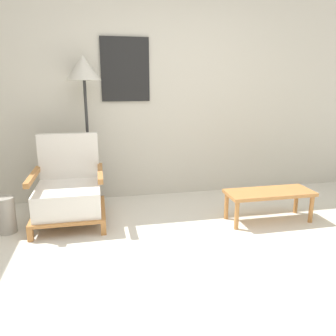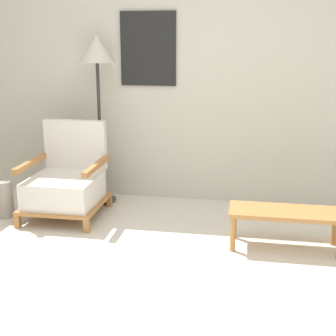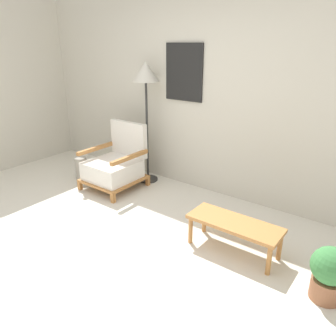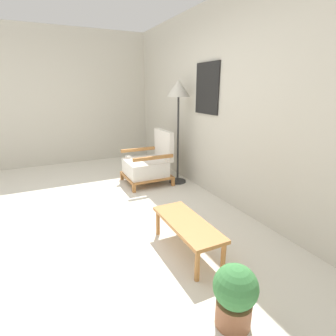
{
  "view_description": "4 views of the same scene",
  "coord_description": "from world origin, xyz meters",
  "views": [
    {
      "loc": [
        -0.61,
        -1.92,
        1.37
      ],
      "look_at": [
        0.06,
        1.26,
        0.55
      ],
      "focal_mm": 35.0,
      "sensor_mm": 36.0,
      "label": 1
    },
    {
      "loc": [
        0.75,
        -2.64,
        1.63
      ],
      "look_at": [
        0.06,
        1.26,
        0.55
      ],
      "focal_mm": 50.0,
      "sensor_mm": 36.0,
      "label": 2
    },
    {
      "loc": [
        2.2,
        -1.57,
        1.91
      ],
      "look_at": [
        0.06,
        1.26,
        0.55
      ],
      "focal_mm": 35.0,
      "sensor_mm": 36.0,
      "label": 3
    },
    {
      "loc": [
        3.03,
        -0.18,
        1.57
      ],
      "look_at": [
        0.06,
        1.26,
        0.55
      ],
      "focal_mm": 28.0,
      "sensor_mm": 36.0,
      "label": 4
    }
  ],
  "objects": [
    {
      "name": "ground_plane",
      "position": [
        0.0,
        0.0,
        0.0
      ],
      "size": [
        14.0,
        14.0,
        0.0
      ],
      "primitive_type": "plane",
      "color": "silver"
    },
    {
      "name": "wall_back",
      "position": [
        -0.0,
        2.09,
        1.35
      ],
      "size": [
        8.0,
        0.09,
        2.7
      ],
      "color": "beige",
      "rests_on": "ground_plane"
    },
    {
      "name": "armchair",
      "position": [
        -0.94,
        1.38,
        0.32
      ],
      "size": [
        0.7,
        0.73,
        0.88
      ],
      "color": "#B2753D",
      "rests_on": "ground_plane"
    },
    {
      "name": "floor_lamp",
      "position": [
        -0.74,
        1.83,
        1.45
      ],
      "size": [
        0.37,
        0.37,
        1.69
      ],
      "color": "#2D2D2D",
      "rests_on": "ground_plane"
    },
    {
      "name": "coffee_table",
      "position": [
        1.07,
        0.98,
        0.28
      ],
      "size": [
        0.9,
        0.35,
        0.32
      ],
      "color": "#B2753D",
      "rests_on": "ground_plane"
    },
    {
      "name": "vase",
      "position": [
        -1.52,
        1.23,
        0.18
      ],
      "size": [
        0.17,
        0.17,
        0.35
      ],
      "primitive_type": "cylinder",
      "color": "#9E998E",
      "rests_on": "ground_plane"
    }
  ]
}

